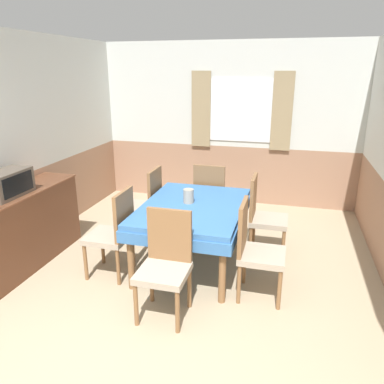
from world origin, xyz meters
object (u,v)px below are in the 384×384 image
Objects in this scene: chair_right_near at (255,247)px; chair_left_near at (114,231)px; chair_right_far at (263,214)px; chair_left_far at (146,203)px; dining_table at (193,213)px; vase at (189,196)px; sideboard at (24,227)px; chair_head_near at (166,261)px; chair_head_window at (211,196)px; tv at (7,184)px.

chair_right_near and chair_left_near have the same top height.
chair_left_far is at bearing -90.00° from chair_right_far.
dining_table is 0.88m from chair_right_near.
chair_left_far reaches higher than dining_table.
sideboard is at bearing -162.96° from vase.
chair_head_near is at bearing -152.08° from chair_left_far.
sideboard is (-2.61, -0.03, -0.07)m from chair_right_near.
chair_head_near is 1.92m from sideboard.
chair_head_near is 1.00× the size of chair_right_near.
dining_table is 9.66× the size of vase.
chair_left_far is 1.00× the size of chair_left_near.
chair_head_window is (-0.00, 0.95, -0.10)m from dining_table.
chair_left_far is at bearing 40.58° from sideboard.
chair_head_window is 0.89m from chair_right_far.
tv reaches higher than chair_right_far.
sideboard is at bearing 91.71° from chair_left_near.
chair_right_near is at bearing 0.00° from chair_right_far.
chair_head_window reaches higher than vase.
dining_table is 0.88m from chair_left_far.
tv reaches higher than chair_right_near.
chair_head_near is at bearing -86.28° from vase.
chair_left_near is (-0.75, -0.46, -0.10)m from dining_table.
vase is (0.68, 0.52, 0.29)m from chair_left_near.
chair_head_window reaches higher than sideboard.
chair_left_far is at bearing 0.00° from chair_left_near.
tv is at bearing 100.15° from chair_left_near.
chair_head_near reaches higher than vase.
chair_left_far is 0.84m from vase.
chair_head_window is 1.00× the size of chair_right_near.
chair_head_window reaches higher than dining_table.
chair_right_far is (1.49, 0.00, 0.00)m from chair_left_far.
chair_left_near is 0.62× the size of sideboard.
chair_head_window is at bearing 85.82° from vase.
chair_right_far reaches higher than vase.
chair_head_window is at bearing -152.08° from chair_right_near.
chair_head_window is at bearing -90.00° from chair_head_near.
chair_head_near and chair_right_near have the same top height.
chair_left_near is at bearing -58.35° from chair_right_far.
chair_right_far is (0.75, 1.41, 0.00)m from chair_head_near.
chair_right_near is at bearing -62.08° from chair_head_window.
dining_table is 0.88m from chair_left_near.
chair_right_near reaches higher than vase.
chair_left_far reaches higher than sideboard.
dining_table is 1.57× the size of chair_left_far.
chair_right_near is 1.00× the size of chair_left_far.
chair_left_near is at bearing -90.00° from chair_right_near.
dining_table is 0.20m from vase.
sideboard is at bearing -69.90° from chair_right_far.
tv reaches higher than vase.
sideboard is (-1.86, 0.46, -0.07)m from chair_head_near.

